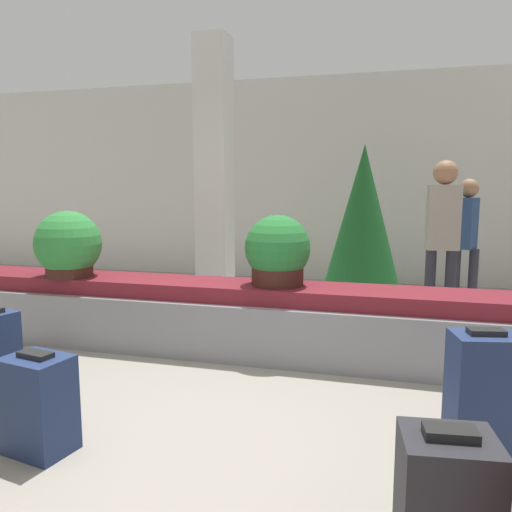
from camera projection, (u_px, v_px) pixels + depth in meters
name	position (u px, v px, depth m)	size (l,w,h in m)	color
ground_plane	(194.00, 429.00, 3.10)	(18.00, 18.00, 0.00)	gray
back_wall	(318.00, 180.00, 7.92)	(18.00, 0.06, 3.20)	beige
carousel	(256.00, 320.00, 4.47)	(8.26, 0.72, 0.64)	gray
pillar	(215.00, 178.00, 5.87)	(0.37, 0.37, 3.20)	silver
suitcase_2	(39.00, 404.00, 2.80)	(0.40, 0.33, 0.58)	navy
suitcase_4	(482.00, 400.00, 2.66)	(0.38, 0.32, 0.75)	navy
suitcase_8	(445.00, 493.00, 2.05)	(0.27, 0.27, 0.51)	#5B6647
potted_plant_0	(278.00, 252.00, 4.34)	(0.58, 0.58, 0.62)	#381914
potted_plant_2	(68.00, 246.00, 4.75)	(0.62, 0.62, 0.63)	#381914
traveler_0	(466.00, 234.00, 5.95)	(0.31, 0.36, 1.59)	#282833
traveler_2	(443.00, 229.00, 5.14)	(0.34, 0.25, 1.76)	#282833
decorated_tree	(363.00, 219.00, 6.20)	(0.98, 0.98, 2.01)	#4C331E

